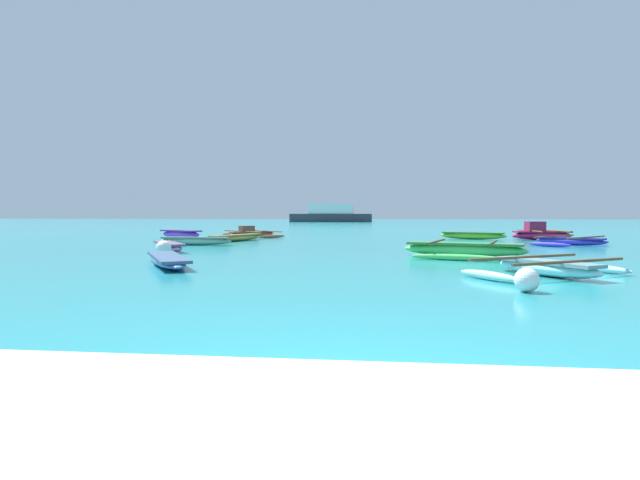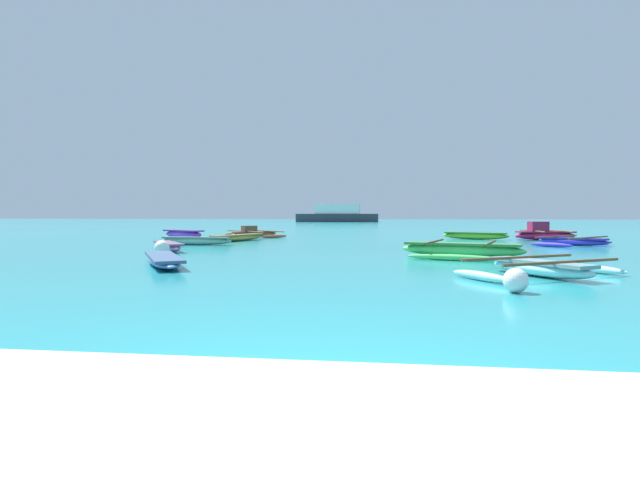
{
  "view_description": "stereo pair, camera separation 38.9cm",
  "coord_description": "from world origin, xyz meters",
  "px_view_note": "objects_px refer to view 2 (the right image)",
  "views": [
    {
      "loc": [
        0.15,
        -3.48,
        1.46
      ],
      "look_at": [
        -2.3,
        18.95,
        0.25
      ],
      "focal_mm": 28.0,
      "sensor_mm": 36.0,
      "label": 1
    },
    {
      "loc": [
        0.54,
        -3.44,
        1.46
      ],
      "look_at": [
        -2.3,
        18.95,
        0.25
      ],
      "focal_mm": 28.0,
      "sensor_mm": 36.0,
      "label": 2
    }
  ],
  "objects_px": {
    "moored_boat_6": "(196,240)",
    "moored_boat_2": "(163,260)",
    "moored_boat_3": "(183,234)",
    "moored_boat_5": "(544,234)",
    "moored_boat_0": "(168,246)",
    "mooring_buoy_1": "(516,280)",
    "moored_boat_4": "(254,233)",
    "moored_boat_1": "(237,237)",
    "moored_boat_9": "(475,235)",
    "distant_ferry": "(337,215)",
    "moored_boat_10": "(540,268)",
    "moored_boat_8": "(462,250)",
    "mooring_buoy_0": "(162,248)",
    "moored_boat_7": "(572,241)"
  },
  "relations": [
    {
      "from": "mooring_buoy_1",
      "to": "moored_boat_9",
      "type": "bearing_deg",
      "value": 82.05
    },
    {
      "from": "moored_boat_7",
      "to": "moored_boat_9",
      "type": "distance_m",
      "value": 5.85
    },
    {
      "from": "moored_boat_6",
      "to": "mooring_buoy_0",
      "type": "bearing_deg",
      "value": -77.12
    },
    {
      "from": "moored_boat_9",
      "to": "distant_ferry",
      "type": "bearing_deg",
      "value": 123.91
    },
    {
      "from": "moored_boat_2",
      "to": "moored_boat_6",
      "type": "relative_size",
      "value": 1.11
    },
    {
      "from": "moored_boat_8",
      "to": "moored_boat_9",
      "type": "xyz_separation_m",
      "value": [
        2.5,
        11.63,
        -0.02
      ]
    },
    {
      "from": "moored_boat_2",
      "to": "moored_boat_10",
      "type": "height_order",
      "value": "moored_boat_10"
    },
    {
      "from": "moored_boat_6",
      "to": "mooring_buoy_0",
      "type": "xyz_separation_m",
      "value": [
        0.9,
        -5.5,
        0.05
      ]
    },
    {
      "from": "moored_boat_10",
      "to": "distant_ferry",
      "type": "xyz_separation_m",
      "value": [
        -11.27,
        71.41,
        1.03
      ]
    },
    {
      "from": "moored_boat_0",
      "to": "moored_boat_7",
      "type": "relative_size",
      "value": 0.71
    },
    {
      "from": "moored_boat_7",
      "to": "mooring_buoy_0",
      "type": "xyz_separation_m",
      "value": [
        -16.23,
        -7.48,
        0.06
      ]
    },
    {
      "from": "moored_boat_6",
      "to": "moored_boat_10",
      "type": "height_order",
      "value": "moored_boat_10"
    },
    {
      "from": "moored_boat_8",
      "to": "moored_boat_9",
      "type": "distance_m",
      "value": 11.89
    },
    {
      "from": "moored_boat_1",
      "to": "moored_boat_2",
      "type": "bearing_deg",
      "value": -148.38
    },
    {
      "from": "moored_boat_8",
      "to": "moored_boat_10",
      "type": "relative_size",
      "value": 1.0
    },
    {
      "from": "moored_boat_8",
      "to": "moored_boat_9",
      "type": "bearing_deg",
      "value": 95.72
    },
    {
      "from": "moored_boat_7",
      "to": "mooring_buoy_1",
      "type": "height_order",
      "value": "mooring_buoy_1"
    },
    {
      "from": "moored_boat_2",
      "to": "moored_boat_9",
      "type": "distance_m",
      "value": 19.07
    },
    {
      "from": "moored_boat_8",
      "to": "mooring_buoy_0",
      "type": "distance_m",
      "value": 10.27
    },
    {
      "from": "moored_boat_3",
      "to": "moored_boat_5",
      "type": "xyz_separation_m",
      "value": [
        20.2,
        0.93,
        0.06
      ]
    },
    {
      "from": "moored_boat_3",
      "to": "moored_boat_1",
      "type": "bearing_deg",
      "value": 1.52
    },
    {
      "from": "moored_boat_6",
      "to": "moored_boat_7",
      "type": "relative_size",
      "value": 0.82
    },
    {
      "from": "moored_boat_4",
      "to": "moored_boat_8",
      "type": "relative_size",
      "value": 1.11
    },
    {
      "from": "moored_boat_5",
      "to": "mooring_buoy_1",
      "type": "bearing_deg",
      "value": -115.92
    },
    {
      "from": "moored_boat_0",
      "to": "moored_boat_10",
      "type": "relative_size",
      "value": 0.73
    },
    {
      "from": "moored_boat_9",
      "to": "mooring_buoy_0",
      "type": "relative_size",
      "value": 6.89
    },
    {
      "from": "moored_boat_2",
      "to": "moored_boat_10",
      "type": "relative_size",
      "value": 0.93
    },
    {
      "from": "moored_boat_8",
      "to": "mooring_buoy_1",
      "type": "height_order",
      "value": "moored_boat_8"
    },
    {
      "from": "moored_boat_0",
      "to": "mooring_buoy_1",
      "type": "xyz_separation_m",
      "value": [
        10.68,
        -8.84,
        0.03
      ]
    },
    {
      "from": "moored_boat_1",
      "to": "moored_boat_9",
      "type": "relative_size",
      "value": 1.05
    },
    {
      "from": "moored_boat_0",
      "to": "mooring_buoy_1",
      "type": "distance_m",
      "value": 13.86
    },
    {
      "from": "moored_boat_3",
      "to": "moored_boat_4",
      "type": "height_order",
      "value": "moored_boat_4"
    },
    {
      "from": "moored_boat_1",
      "to": "moored_boat_8",
      "type": "xyz_separation_m",
      "value": [
        10.22,
        -8.38,
        0.05
      ]
    },
    {
      "from": "moored_boat_1",
      "to": "moored_boat_8",
      "type": "distance_m",
      "value": 13.22
    },
    {
      "from": "moored_boat_5",
      "to": "distant_ferry",
      "type": "relative_size",
      "value": 0.26
    },
    {
      "from": "moored_boat_4",
      "to": "moored_boat_5",
      "type": "bearing_deg",
      "value": -52.17
    },
    {
      "from": "moored_boat_1",
      "to": "moored_boat_2",
      "type": "xyz_separation_m",
      "value": [
        1.5,
        -12.16,
        -0.03
      ]
    },
    {
      "from": "moored_boat_3",
      "to": "mooring_buoy_1",
      "type": "distance_m",
      "value": 22.79
    },
    {
      "from": "mooring_buoy_1",
      "to": "distant_ferry",
      "type": "height_order",
      "value": "distant_ferry"
    },
    {
      "from": "distant_ferry",
      "to": "moored_boat_8",
      "type": "bearing_deg",
      "value": -81.21
    },
    {
      "from": "moored_boat_3",
      "to": "moored_boat_10",
      "type": "xyz_separation_m",
      "value": [
        15.09,
        -15.52,
        -0.08
      ]
    },
    {
      "from": "moored_boat_0",
      "to": "moored_boat_10",
      "type": "height_order",
      "value": "moored_boat_10"
    },
    {
      "from": "moored_boat_3",
      "to": "distant_ferry",
      "type": "height_order",
      "value": "distant_ferry"
    },
    {
      "from": "moored_boat_10",
      "to": "mooring_buoy_1",
      "type": "height_order",
      "value": "mooring_buoy_1"
    },
    {
      "from": "moored_boat_2",
      "to": "mooring_buoy_0",
      "type": "distance_m",
      "value": 3.57
    },
    {
      "from": "moored_boat_8",
      "to": "distant_ferry",
      "type": "distance_m",
      "value": 67.18
    },
    {
      "from": "moored_boat_2",
      "to": "mooring_buoy_1",
      "type": "xyz_separation_m",
      "value": [
        8.55,
        -3.77,
        0.07
      ]
    },
    {
      "from": "moored_boat_5",
      "to": "moored_boat_2",
      "type": "bearing_deg",
      "value": -141.87
    },
    {
      "from": "moored_boat_6",
      "to": "moored_boat_2",
      "type": "bearing_deg",
      "value": -70.83
    },
    {
      "from": "moored_boat_0",
      "to": "moored_boat_9",
      "type": "height_order",
      "value": "moored_boat_9"
    }
  ]
}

